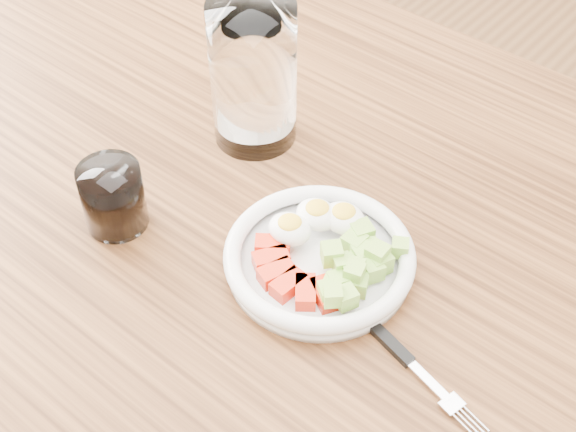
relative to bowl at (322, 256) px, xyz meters
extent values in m
cube|color=brown|center=(-0.69, 0.35, -0.42)|extent=(0.07, 0.07, 0.73)
cube|color=brown|center=(-0.04, 0.00, -0.04)|extent=(1.50, 0.90, 0.04)
cylinder|color=white|center=(0.00, 0.00, -0.01)|extent=(0.18, 0.18, 0.01)
torus|color=white|center=(0.00, 0.00, 0.00)|extent=(0.19, 0.19, 0.02)
cube|color=red|center=(-0.05, -0.02, 0.00)|extent=(0.04, 0.04, 0.02)
cube|color=red|center=(-0.03, -0.04, 0.00)|extent=(0.03, 0.04, 0.02)
cube|color=red|center=(-0.02, -0.05, 0.00)|extent=(0.03, 0.04, 0.02)
cube|color=red|center=(0.00, -0.05, 0.00)|extent=(0.02, 0.04, 0.02)
cube|color=red|center=(0.02, -0.05, 0.00)|extent=(0.04, 0.04, 0.02)
cube|color=red|center=(0.03, -0.04, 0.00)|extent=(0.04, 0.03, 0.02)
cube|color=red|center=(0.04, -0.02, 0.00)|extent=(0.04, 0.04, 0.02)
ellipsoid|color=white|center=(-0.03, 0.03, 0.01)|extent=(0.05, 0.04, 0.02)
ellipsoid|color=yellow|center=(-0.03, 0.03, 0.02)|extent=(0.02, 0.02, 0.01)
ellipsoid|color=white|center=(-0.01, 0.05, 0.01)|extent=(0.05, 0.04, 0.02)
ellipsoid|color=yellow|center=(-0.01, 0.05, 0.02)|extent=(0.02, 0.02, 0.01)
ellipsoid|color=white|center=(-0.04, 0.00, 0.01)|extent=(0.05, 0.04, 0.02)
ellipsoid|color=yellow|center=(-0.04, 0.00, 0.02)|extent=(0.02, 0.02, 0.01)
cube|color=#A5D150|center=(0.05, -0.01, 0.01)|extent=(0.03, 0.03, 0.02)
cube|color=#A5D150|center=(0.05, -0.03, 0.01)|extent=(0.02, 0.02, 0.02)
cube|color=#A5D150|center=(0.02, -0.01, 0.02)|extent=(0.03, 0.03, 0.02)
cube|color=#A5D150|center=(0.05, -0.04, 0.02)|extent=(0.02, 0.02, 0.02)
cube|color=#A5D150|center=(0.04, -0.03, 0.01)|extent=(0.02, 0.02, 0.02)
cube|color=#A5D150|center=(0.05, 0.01, 0.01)|extent=(0.03, 0.03, 0.02)
cube|color=#A5D150|center=(0.05, -0.01, 0.02)|extent=(0.02, 0.02, 0.02)
cube|color=#A5D150|center=(0.05, 0.02, 0.01)|extent=(0.03, 0.03, 0.02)
cube|color=#A5D150|center=(0.03, 0.02, 0.00)|extent=(0.02, 0.02, 0.02)
cube|color=#A5D150|center=(0.06, 0.05, 0.01)|extent=(0.02, 0.02, 0.02)
cube|color=#A5D150|center=(0.03, 0.03, 0.01)|extent=(0.03, 0.03, 0.02)
cube|color=#A5D150|center=(0.04, 0.00, 0.01)|extent=(0.02, 0.02, 0.02)
cube|color=#A5D150|center=(0.04, -0.04, 0.01)|extent=(0.03, 0.03, 0.02)
cube|color=#A5D150|center=(0.04, -0.02, 0.01)|extent=(0.02, 0.02, 0.02)
cube|color=#A5D150|center=(0.05, 0.02, 0.01)|extent=(0.02, 0.02, 0.02)
cube|color=#A5D150|center=(0.02, 0.03, 0.01)|extent=(0.02, 0.02, 0.02)
cube|color=#A5D150|center=(0.03, 0.02, 0.01)|extent=(0.03, 0.03, 0.02)
cube|color=#A5D150|center=(0.04, -0.01, 0.01)|extent=(0.02, 0.02, 0.02)
cube|color=#A5D150|center=(0.05, 0.02, 0.02)|extent=(0.02, 0.02, 0.02)
cube|color=#A5D150|center=(0.02, 0.04, 0.01)|extent=(0.03, 0.03, 0.02)
cube|color=#A5D150|center=(0.03, -0.01, 0.02)|extent=(0.02, 0.02, 0.02)
cube|color=#A5D150|center=(0.04, 0.03, 0.01)|extent=(0.02, 0.02, 0.02)
cube|color=black|center=(0.09, -0.03, -0.01)|extent=(0.08, 0.03, 0.01)
cube|color=silver|center=(0.16, -0.05, -0.01)|extent=(0.05, 0.02, 0.00)
cube|color=silver|center=(0.18, -0.05, -0.01)|extent=(0.02, 0.02, 0.00)
cylinder|color=silver|center=(0.20, -0.06, -0.01)|extent=(0.03, 0.01, 0.00)
cylinder|color=silver|center=(0.20, -0.06, -0.01)|extent=(0.03, 0.01, 0.00)
cylinder|color=silver|center=(0.21, -0.06, -0.01)|extent=(0.03, 0.01, 0.00)
cylinder|color=silver|center=(0.21, -0.05, -0.01)|extent=(0.03, 0.01, 0.00)
cylinder|color=white|center=(-0.19, 0.11, 0.07)|extent=(0.10, 0.10, 0.17)
cylinder|color=white|center=(-0.20, -0.09, 0.02)|extent=(0.06, 0.06, 0.07)
cylinder|color=black|center=(-0.20, -0.09, 0.02)|extent=(0.06, 0.06, 0.06)
camera|label=1|loc=(0.30, -0.42, 0.59)|focal=50.00mm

